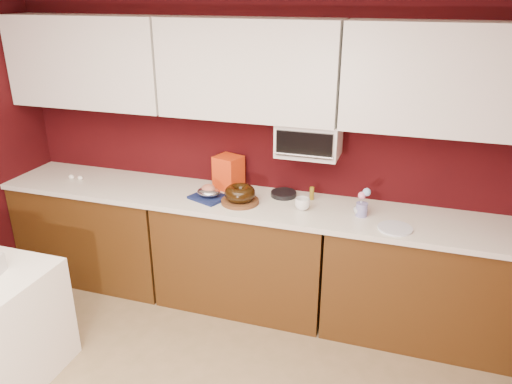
{
  "coord_description": "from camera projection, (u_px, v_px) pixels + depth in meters",
  "views": [
    {
      "loc": [
        1.16,
        -1.34,
        2.38
      ],
      "look_at": [
        0.13,
        1.84,
        1.02
      ],
      "focal_mm": 35.0,
      "sensor_mm": 36.0,
      "label": 1
    }
  ],
  "objects": [
    {
      "name": "base_cabinet_left",
      "position": [
        99.0,
        231.0,
        4.33
      ],
      "size": [
        1.31,
        0.58,
        0.86
      ],
      "primitive_type": "cube",
      "color": "#492A0E",
      "rests_on": "floor"
    },
    {
      "name": "cake_base",
      "position": [
        240.0,
        201.0,
        3.71
      ],
      "size": [
        0.34,
        0.34,
        0.03
      ],
      "primitive_type": "cylinder",
      "rotation": [
        0.0,
        0.0,
        -0.24
      ],
      "color": "brown",
      "rests_on": "countertop"
    },
    {
      "name": "flower_pink",
      "position": [
        362.0,
        196.0,
        3.47
      ],
      "size": [
        0.05,
        0.05,
        0.05
      ],
      "primitive_type": "sphere",
      "color": "pink",
      "rests_on": "flower_vase"
    },
    {
      "name": "pandoro_box",
      "position": [
        228.0,
        172.0,
        3.95
      ],
      "size": [
        0.24,
        0.23,
        0.27
      ],
      "primitive_type": "cube",
      "rotation": [
        0.0,
        0.0,
        -0.31
      ],
      "color": "red",
      "rests_on": "countertop"
    },
    {
      "name": "dark_pan",
      "position": [
        284.0,
        194.0,
        3.84
      ],
      "size": [
        0.25,
        0.25,
        0.03
      ],
      "primitive_type": "cylinder",
      "rotation": [
        0.0,
        0.0,
        0.3
      ],
      "color": "black",
      "rests_on": "countertop"
    },
    {
      "name": "upper_cabinet_left",
      "position": [
        89.0,
        62.0,
        3.92
      ],
      "size": [
        1.31,
        0.33,
        0.7
      ],
      "primitive_type": "cube",
      "color": "white",
      "rests_on": "wall_back"
    },
    {
      "name": "flower_vase",
      "position": [
        361.0,
        207.0,
        3.5
      ],
      "size": [
        0.09,
        0.09,
        0.12
      ],
      "primitive_type": "imported",
      "rotation": [
        0.0,
        0.0,
        -0.17
      ],
      "color": "silver",
      "rests_on": "countertop"
    },
    {
      "name": "bundt_cake",
      "position": [
        240.0,
        193.0,
        3.69
      ],
      "size": [
        0.28,
        0.28,
        0.09
      ],
      "primitive_type": "torus",
      "rotation": [
        0.0,
        0.0,
        -0.26
      ],
      "color": "black",
      "rests_on": "cake_base"
    },
    {
      "name": "flower_blue",
      "position": [
        367.0,
        192.0,
        3.47
      ],
      "size": [
        0.06,
        0.06,
        0.06
      ],
      "primitive_type": "sphere",
      "color": "#92BAEA",
      "rests_on": "flower_vase"
    },
    {
      "name": "navy_towel",
      "position": [
        209.0,
        197.0,
        3.8
      ],
      "size": [
        0.32,
        0.3,
        0.02
      ],
      "primitive_type": "cube",
      "rotation": [
        0.0,
        0.0,
        -0.38
      ],
      "color": "#141E4C",
      "rests_on": "countertop"
    },
    {
      "name": "base_cabinet_center",
      "position": [
        244.0,
        254.0,
        3.95
      ],
      "size": [
        1.31,
        0.58,
        0.86
      ],
      "primitive_type": "cube",
      "color": "#492A0E",
      "rests_on": "floor"
    },
    {
      "name": "egg_right",
      "position": [
        80.0,
        178.0,
        4.16
      ],
      "size": [
        0.05,
        0.05,
        0.04
      ],
      "primitive_type": "ellipsoid",
      "rotation": [
        0.0,
        0.0,
        -0.19
      ],
      "color": "white",
      "rests_on": "countertop"
    },
    {
      "name": "roasted_ham",
      "position": [
        209.0,
        189.0,
        3.77
      ],
      "size": [
        0.11,
        0.1,
        0.07
      ],
      "primitive_type": "ellipsoid",
      "rotation": [
        0.0,
        0.0,
        0.03
      ],
      "color": "#B76A53",
      "rests_on": "foil_ham_nest"
    },
    {
      "name": "toaster_oven",
      "position": [
        309.0,
        139.0,
        3.61
      ],
      "size": [
        0.45,
        0.3,
        0.25
      ],
      "primitive_type": "cube",
      "color": "white",
      "rests_on": "upper_cabinet_center"
    },
    {
      "name": "egg_left",
      "position": [
        71.0,
        177.0,
        4.18
      ],
      "size": [
        0.06,
        0.06,
        0.04
      ],
      "primitive_type": "ellipsoid",
      "rotation": [
        0.0,
        0.0,
        0.4
      ],
      "color": "white",
      "rests_on": "countertop"
    },
    {
      "name": "blue_jar",
      "position": [
        362.0,
        210.0,
        3.49
      ],
      "size": [
        0.09,
        0.09,
        0.1
      ],
      "primitive_type": "cylinder",
      "rotation": [
        0.0,
        0.0,
        0.05
      ],
      "color": "navy",
      "rests_on": "countertop"
    },
    {
      "name": "china_plate",
      "position": [
        395.0,
        228.0,
        3.31
      ],
      "size": [
        0.3,
        0.3,
        0.01
      ],
      "primitive_type": "cylinder",
      "rotation": [
        0.0,
        0.0,
        0.39
      ],
      "color": "white",
      "rests_on": "countertop"
    },
    {
      "name": "upper_cabinet_center",
      "position": [
        249.0,
        70.0,
        3.54
      ],
      "size": [
        1.31,
        0.33,
        0.7
      ],
      "primitive_type": "cube",
      "color": "white",
      "rests_on": "wall_back"
    },
    {
      "name": "toaster_oven_handle",
      "position": [
        303.0,
        156.0,
        3.49
      ],
      "size": [
        0.42,
        0.02,
        0.02
      ],
      "primitive_type": "cylinder",
      "rotation": [
        0.0,
        1.57,
        0.0
      ],
      "color": "silver",
      "rests_on": "toaster_oven"
    },
    {
      "name": "toaster_oven_door",
      "position": [
        304.0,
        145.0,
        3.47
      ],
      "size": [
        0.4,
        0.02,
        0.18
      ],
      "primitive_type": "cube",
      "color": "black",
      "rests_on": "toaster_oven"
    },
    {
      "name": "foil_ham_nest",
      "position": [
        209.0,
        192.0,
        3.78
      ],
      "size": [
        0.2,
        0.18,
        0.07
      ],
      "primitive_type": "ellipsoid",
      "rotation": [
        0.0,
        0.0,
        -0.16
      ],
      "color": "silver",
      "rests_on": "navy_towel"
    },
    {
      "name": "base_cabinet_right",
      "position": [
        420.0,
        283.0,
        3.57
      ],
      "size": [
        1.31,
        0.58,
        0.86
      ],
      "primitive_type": "cube",
      "color": "#492A0E",
      "rests_on": "floor"
    },
    {
      "name": "countertop",
      "position": [
        244.0,
        202.0,
        3.78
      ],
      "size": [
        4.0,
        0.62,
        0.04
      ],
      "primitive_type": "cube",
      "color": "silver",
      "rests_on": "base_cabinet_center"
    },
    {
      "name": "amber_bottle",
      "position": [
        312.0,
        193.0,
        3.76
      ],
      "size": [
        0.04,
        0.04,
        0.1
      ],
      "primitive_type": "cylinder",
      "rotation": [
        0.0,
        0.0,
        -0.24
      ],
      "color": "olive",
      "rests_on": "countertop"
    },
    {
      "name": "coffee_mug",
      "position": [
        302.0,
        203.0,
        3.59
      ],
      "size": [
        0.13,
        0.13,
        0.11
      ],
      "primitive_type": "imported",
      "rotation": [
        0.0,
        0.0,
        0.95
      ],
      "color": "white",
      "rests_on": "countertop"
    },
    {
      "name": "upper_cabinet_right",
      "position": [
        448.0,
        79.0,
        3.16
      ],
      "size": [
        1.31,
        0.33,
        0.7
      ],
      "primitive_type": "cube",
      "color": "white",
      "rests_on": "wall_back"
    },
    {
      "name": "wall_back",
      "position": [
        256.0,
        144.0,
        3.92
      ],
      "size": [
        4.0,
        0.02,
        2.5
      ],
      "primitive_type": "cube",
      "color": "#340709",
      "rests_on": "floor"
    }
  ]
}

